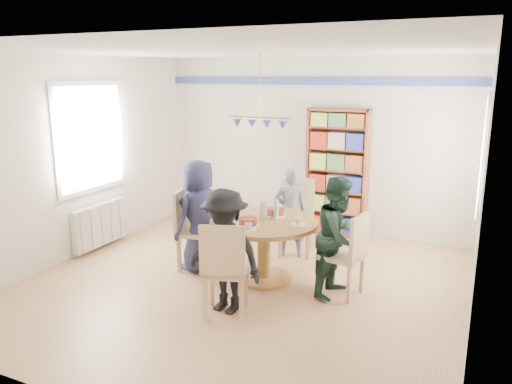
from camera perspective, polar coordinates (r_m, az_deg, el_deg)
The scene contains 14 objects.
ground at distance 6.08m, azimuth -1.61°, elevation -10.48°, with size 5.00×5.00×0.00m, color tan.
room_shell at distance 6.50m, azimuth -0.36°, elevation 6.23°, with size 5.00×5.00×5.00m.
radiator at distance 7.50m, azimuth -17.38°, elevation -3.57°, with size 0.12×1.00×0.60m.
dining_table at distance 6.02m, azimuth 0.93°, elevation -5.03°, with size 1.30×1.30×0.75m.
chair_left at distance 6.45m, azimuth -7.55°, elevation -3.82°, with size 0.55×0.55×1.02m.
chair_right at distance 5.68m, azimuth 10.62°, elevation -6.66°, with size 0.50×0.50×0.97m.
chair_far at distance 6.94m, azimuth 4.66°, elevation -2.40°, with size 0.56×0.56×1.04m.
chair_near at distance 5.10m, azimuth -3.65°, elevation -8.43°, with size 0.58×0.58×1.03m.
person_left at distance 6.34m, azimuth -6.48°, elevation -2.69°, with size 0.70×0.45×1.42m, color #1B1F3B.
person_right at distance 5.66m, azimuth 9.45°, elevation -5.04°, with size 0.67×0.52×1.37m, color #162D23.
person_far at distance 6.81m, azimuth 3.99°, elevation -2.31°, with size 0.45×0.30×1.24m, color gray.
person_near at distance 5.21m, azimuth -3.54°, elevation -6.80°, with size 0.86×0.49×1.33m, color black.
bookshelf at distance 7.73m, azimuth 9.24°, elevation 2.04°, with size 0.93×0.28×1.95m.
tableware at distance 5.98m, azimuth 0.85°, elevation -2.63°, with size 1.04×1.04×0.27m.
Camera 1 is at (2.48, -4.97, 2.46)m, focal length 35.00 mm.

